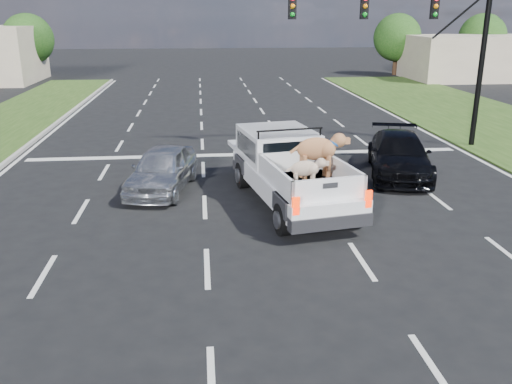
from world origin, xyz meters
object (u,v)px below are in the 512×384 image
Objects in this scene: pickup_truck at (290,168)px; silver_sedan at (162,169)px; traffic_signal at (428,30)px; black_coupe at (399,155)px.

silver_sedan is at bearing 147.73° from pickup_truck.
traffic_signal reaches higher than silver_sedan.
traffic_signal reaches higher than pickup_truck.
traffic_signal is 9.74m from pickup_truck.
pickup_truck is at bearing -135.39° from traffic_signal.
black_coupe is at bearing 20.75° from pickup_truck.
traffic_signal reaches higher than black_coupe.
pickup_truck is 4.14m from silver_sedan.
pickup_truck is 1.27× the size of black_coupe.
black_coupe reaches higher than silver_sedan.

